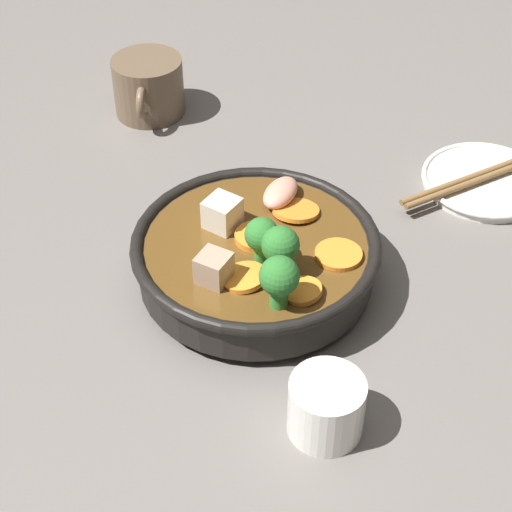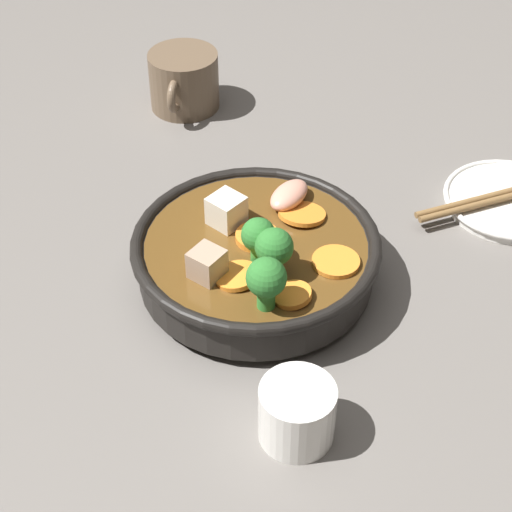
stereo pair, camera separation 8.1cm
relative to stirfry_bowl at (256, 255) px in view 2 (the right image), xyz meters
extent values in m
plane|color=slate|center=(0.00, 0.00, -0.04)|extent=(3.00, 3.00, 0.00)
cylinder|color=black|center=(0.00, 0.00, -0.03)|extent=(0.12, 0.12, 0.01)
cylinder|color=black|center=(0.00, 0.00, -0.01)|extent=(0.22, 0.22, 0.04)
torus|color=black|center=(0.00, 0.00, 0.01)|extent=(0.24, 0.24, 0.01)
cylinder|color=brown|center=(0.00, 0.00, 0.00)|extent=(0.21, 0.21, 0.02)
cylinder|color=orange|center=(0.05, -0.01, 0.02)|extent=(0.05, 0.05, 0.01)
cylinder|color=orange|center=(0.01, 0.08, 0.02)|extent=(0.06, 0.06, 0.01)
cylinder|color=orange|center=(-0.05, 0.03, 0.02)|extent=(0.06, 0.06, 0.01)
cylinder|color=orange|center=(-0.01, 0.00, 0.02)|extent=(0.05, 0.05, 0.01)
cylinder|color=orange|center=(0.06, 0.04, 0.02)|extent=(0.04, 0.04, 0.01)
cylinder|color=green|center=(0.08, 0.02, 0.02)|extent=(0.02, 0.02, 0.02)
sphere|color=#2D752D|center=(0.08, 0.02, 0.05)|extent=(0.04, 0.04, 0.04)
cylinder|color=green|center=(0.02, 0.01, 0.02)|extent=(0.01, 0.01, 0.02)
sphere|color=#2D752D|center=(0.02, 0.01, 0.04)|extent=(0.03, 0.03, 0.03)
cylinder|color=green|center=(0.04, 0.02, 0.02)|extent=(0.02, 0.02, 0.02)
sphere|color=#2D752D|center=(0.04, 0.02, 0.05)|extent=(0.03, 0.03, 0.03)
cube|color=silver|center=(-0.03, -0.03, 0.03)|extent=(0.04, 0.04, 0.03)
cube|color=tan|center=(0.05, -0.03, 0.03)|extent=(0.04, 0.04, 0.03)
ellipsoid|color=#EA9E84|center=(-0.07, 0.02, 0.02)|extent=(0.06, 0.05, 0.02)
cylinder|color=white|center=(-0.17, 0.24, -0.03)|extent=(0.13, 0.13, 0.01)
torus|color=white|center=(-0.17, 0.24, -0.03)|extent=(0.14, 0.14, 0.01)
cylinder|color=white|center=(0.17, 0.07, -0.01)|extent=(0.06, 0.06, 0.05)
cylinder|color=brown|center=(0.17, 0.07, 0.01)|extent=(0.05, 0.05, 0.00)
cylinder|color=brown|center=(-0.30, -0.15, 0.00)|extent=(0.09, 0.09, 0.07)
torus|color=brown|center=(-0.26, -0.15, 0.00)|extent=(0.04, 0.01, 0.04)
cylinder|color=olive|center=(-0.18, 0.24, -0.02)|extent=(0.13, 0.19, 0.01)
camera|label=1|loc=(0.60, 0.04, 0.53)|focal=60.00mm
camera|label=2|loc=(0.59, 0.12, 0.53)|focal=60.00mm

